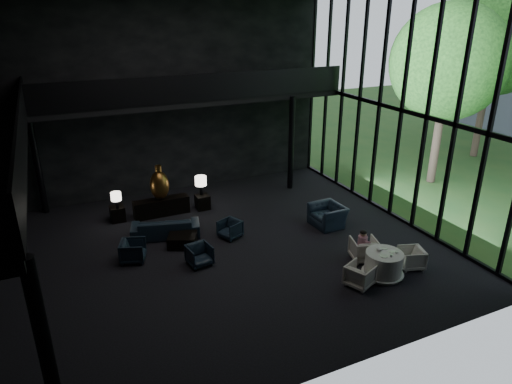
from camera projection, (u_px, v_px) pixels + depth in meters
name	position (u px, v px, depth m)	size (l,w,h in m)	color
floor	(220.00, 251.00, 14.78)	(14.00, 12.00, 0.02)	black
wall_back	(164.00, 97.00, 18.33)	(14.00, 0.04, 8.00)	black
wall_front	(330.00, 206.00, 8.24)	(14.00, 0.04, 8.00)	black
curtain_wall	(402.00, 110.00, 16.00)	(0.20, 12.00, 8.00)	black
mezzanine_back	(195.00, 99.00, 17.88)	(12.00, 2.00, 0.25)	black
railing_left	(22.00, 128.00, 11.11)	(0.06, 12.00, 1.00)	black
railing_back	(203.00, 88.00, 16.81)	(12.00, 0.06, 1.00)	black
column_sw	(49.00, 366.00, 7.29)	(0.24, 0.24, 4.00)	black
column_nw	(37.00, 163.00, 16.87)	(0.24, 0.24, 4.00)	black
column_ne	(291.00, 144.00, 19.27)	(0.24, 0.24, 4.00)	black
tree_near	(449.00, 63.00, 18.80)	(4.80, 4.80, 7.65)	#382D23
tree_far	(495.00, 38.00, 22.15)	(5.60, 5.60, 8.80)	#382D23
console	(161.00, 207.00, 17.26)	(2.08, 0.47, 0.66)	black
bronze_urn	(160.00, 185.00, 16.94)	(0.70, 0.70, 1.31)	olive
side_table_left	(118.00, 214.00, 16.81)	(0.51, 0.51, 0.56)	black
table_lamp_left	(116.00, 197.00, 16.39)	(0.37, 0.37, 0.62)	black
side_table_right	(203.00, 202.00, 17.83)	(0.51, 0.51, 0.56)	black
table_lamp_right	(201.00, 182.00, 17.60)	(0.45, 0.45, 0.75)	black
sofa	(165.00, 223.00, 15.58)	(2.55, 0.75, 1.00)	black
lounge_armchair_west	(133.00, 250.00, 14.10)	(0.70, 0.66, 0.72)	#253444
lounge_armchair_east	(230.00, 229.00, 15.57)	(0.60, 0.56, 0.61)	#1A2E44
lounge_armchair_south	(199.00, 255.00, 13.90)	(0.64, 0.60, 0.65)	#17263B
window_armchair	(328.00, 211.00, 16.34)	(1.32, 0.86, 1.16)	navy
coffee_table	(183.00, 239.00, 15.11)	(0.90, 0.90, 0.40)	black
dining_table	(383.00, 266.00, 13.33)	(1.23, 1.23, 0.75)	white
dining_chair_north	(364.00, 248.00, 14.16)	(0.77, 0.72, 0.79)	beige
dining_chair_east	(411.00, 258.00, 13.76)	(0.61, 0.57, 0.63)	#AFADA6
dining_chair_west	(360.00, 275.00, 12.84)	(0.65, 0.61, 0.67)	#BCBAB4
child	(363.00, 239.00, 13.93)	(0.29, 0.29, 0.62)	#DAAFC9
plate_a	(384.00, 256.00, 13.00)	(0.23, 0.23, 0.01)	white
plate_b	(384.00, 248.00, 13.42)	(0.21, 0.21, 0.01)	white
saucer	(392.00, 252.00, 13.21)	(0.14, 0.14, 0.01)	white
coffee_cup	(397.00, 252.00, 13.14)	(0.09, 0.09, 0.07)	white
cereal_bowl	(379.00, 249.00, 13.28)	(0.17, 0.17, 0.08)	white
cream_pot	(391.00, 256.00, 12.95)	(0.06, 0.06, 0.07)	#99999E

